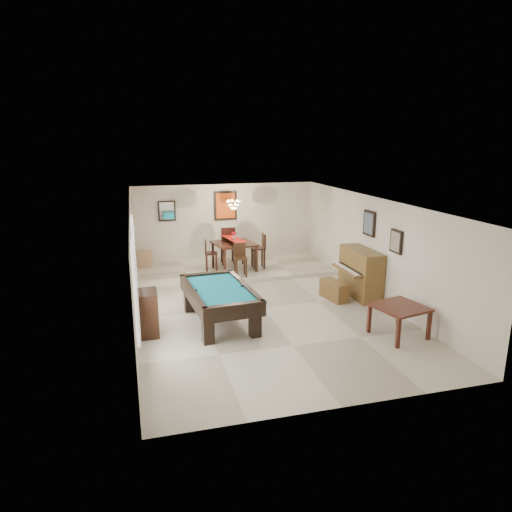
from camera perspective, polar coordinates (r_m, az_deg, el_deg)
name	(u,v)px	position (r m, az deg, el deg)	size (l,w,h in m)	color
ground_plane	(262,307)	(11.31, 0.79, -6.44)	(6.00, 9.00, 0.02)	beige
wall_back	(226,223)	(15.19, -3.83, 4.09)	(6.00, 0.04, 2.60)	silver
wall_front	(346,329)	(6.92, 11.18, -8.98)	(6.00, 0.04, 2.60)	silver
wall_left	(133,265)	(10.52, -15.10, -1.05)	(0.04, 9.00, 2.60)	silver
wall_right	(375,248)	(12.06, 14.66, 0.93)	(0.04, 9.00, 2.60)	silver
ceiling	(263,202)	(10.66, 0.84, 6.79)	(6.00, 9.00, 0.04)	white
dining_step	(234,269)	(14.28, -2.76, -1.68)	(6.00, 2.50, 0.12)	beige
window_left_front	(135,291)	(8.38, -14.84, -4.26)	(0.06, 1.00, 1.70)	white
window_left_rear	(134,254)	(11.08, -15.00, 0.26)	(0.06, 1.00, 1.70)	white
pool_table	(220,306)	(10.27, -4.57, -6.24)	(1.30, 2.41, 0.80)	black
square_table	(399,321)	(10.05, 17.40, -7.75)	(0.97, 0.97, 0.67)	#38150E
upright_piano	(356,273)	(12.14, 12.34, -2.14)	(0.84, 1.51, 1.25)	brown
piano_bench	(334,290)	(11.94, 9.73, -4.23)	(0.34, 0.87, 0.48)	brown
apothecary_chest	(148,313)	(9.89, -13.40, -6.97)	(0.42, 0.64, 0.95)	black
dining_table	(234,254)	(13.91, -2.74, 0.20)	(1.17, 1.17, 0.97)	black
flower_vase	(234,235)	(13.78, -2.76, 2.59)	(0.13, 0.13, 0.22)	red
dining_chair_south	(241,261)	(13.23, -1.94, -0.57)	(0.35, 0.35, 0.95)	black
dining_chair_north	(227,245)	(14.63, -3.58, 1.38)	(0.45, 0.45, 1.21)	black
dining_chair_west	(211,256)	(13.76, -5.61, 0.05)	(0.37, 0.37, 1.00)	black
dining_chair_east	(258,251)	(14.09, 0.27, 0.63)	(0.40, 0.40, 1.08)	black
corner_bench	(145,259)	(14.79, -13.75, -0.37)	(0.40, 0.50, 0.45)	tan
chandelier	(234,201)	(13.80, -2.83, 6.83)	(0.44, 0.44, 0.60)	#FFE5B2
back_painting	(225,206)	(15.06, -3.84, 6.31)	(0.75, 0.06, 0.95)	#D84C14
back_mirror	(167,211)	(14.83, -11.08, 5.55)	(0.55, 0.06, 0.65)	white
right_picture_upper	(369,223)	(12.18, 13.99, 3.98)	(0.06, 0.55, 0.65)	slate
right_picture_lower	(396,241)	(11.12, 17.13, 1.75)	(0.06, 0.45, 0.55)	gray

